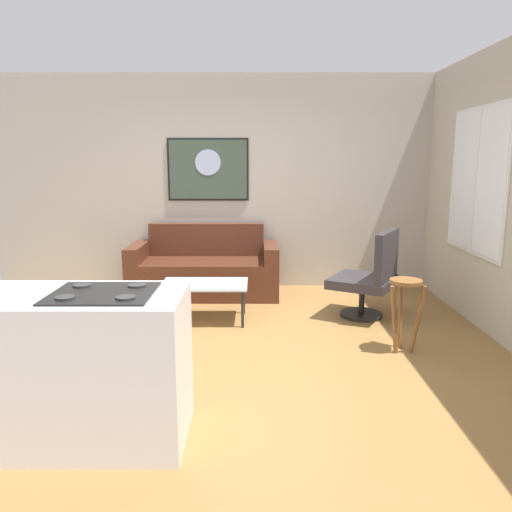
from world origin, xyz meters
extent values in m
cube|color=olive|center=(0.00, 0.00, -0.02)|extent=(6.40, 6.40, 0.04)
cube|color=#B3AB9C|center=(0.00, 2.42, 1.40)|extent=(6.40, 0.05, 2.80)
cube|color=#B8B099|center=(2.62, 0.30, 1.40)|extent=(0.05, 6.40, 2.80)
cube|color=#4D2618|center=(-0.35, 1.91, 0.23)|extent=(1.51, 0.84, 0.46)
cube|color=#4D2618|center=(-0.35, 2.25, 0.67)|extent=(1.51, 0.16, 0.43)
cube|color=#4D2618|center=(-1.19, 1.91, 0.33)|extent=(0.18, 0.84, 0.66)
cube|color=#4D2618|center=(0.49, 1.91, 0.33)|extent=(0.18, 0.84, 0.66)
cube|color=silver|center=(-0.24, 0.87, 0.40)|extent=(0.92, 0.58, 0.02)
cylinder|color=#232326|center=(-0.66, 0.63, 0.19)|extent=(0.03, 0.03, 0.39)
cylinder|color=#232326|center=(0.17, 0.63, 0.19)|extent=(0.03, 0.03, 0.39)
cylinder|color=#232326|center=(-0.66, 1.12, 0.19)|extent=(0.03, 0.03, 0.39)
cylinder|color=#232326|center=(0.17, 1.12, 0.19)|extent=(0.03, 0.03, 0.39)
cylinder|color=black|center=(1.47, 1.01, 0.02)|extent=(0.46, 0.46, 0.04)
cylinder|color=black|center=(1.47, 1.01, 0.22)|extent=(0.06, 0.06, 0.36)
cube|color=#2E2B30|center=(1.47, 1.01, 0.39)|extent=(0.88, 0.89, 0.10)
cube|color=#2E2B30|center=(1.69, 0.89, 0.70)|extent=(0.39, 0.62, 0.52)
cylinder|color=brown|center=(1.63, -0.03, 0.65)|extent=(0.28, 0.28, 0.03)
cylinder|color=brown|center=(1.63, 0.09, 0.31)|extent=(0.04, 0.12, 0.63)
cylinder|color=brown|center=(1.53, -0.09, 0.31)|extent=(0.12, 0.09, 0.63)
cylinder|color=brown|center=(1.73, -0.09, 0.31)|extent=(0.12, 0.09, 0.63)
cube|color=white|center=(-0.87, -1.46, 0.46)|extent=(1.49, 0.68, 0.92)
cube|color=black|center=(-0.60, -1.46, 0.93)|extent=(0.60, 0.52, 0.01)
cylinder|color=#2D2D2D|center=(-0.77, -1.60, 0.94)|extent=(0.11, 0.11, 0.01)
cylinder|color=#2D2D2D|center=(-0.43, -1.60, 0.94)|extent=(0.11, 0.11, 0.01)
cylinder|color=#2D2D2D|center=(-0.77, -1.32, 0.94)|extent=(0.11, 0.11, 0.01)
cylinder|color=#2D2D2D|center=(-0.43, -1.32, 0.94)|extent=(0.11, 0.11, 0.01)
cube|color=black|center=(-0.32, 2.39, 1.58)|extent=(1.07, 0.01, 0.81)
cube|color=#3E4F40|center=(-0.32, 2.38, 1.58)|extent=(1.02, 0.02, 0.76)
cylinder|color=#B0BFE6|center=(-0.32, 2.37, 1.67)|extent=(0.34, 0.01, 0.34)
cube|color=silver|center=(2.59, 0.90, 1.49)|extent=(0.02, 1.33, 1.52)
cube|color=white|center=(2.58, 0.90, 1.49)|extent=(0.01, 1.25, 1.44)
cube|color=silver|center=(2.58, 0.90, 1.49)|extent=(0.01, 0.04, 1.44)
camera|label=1|loc=(0.31, -4.34, 1.70)|focal=35.33mm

